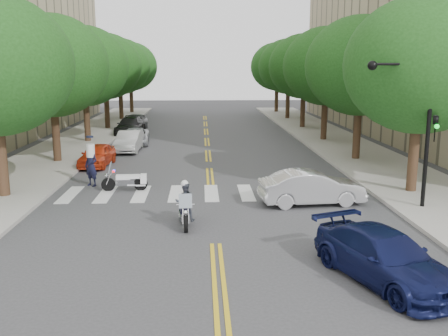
{
  "coord_description": "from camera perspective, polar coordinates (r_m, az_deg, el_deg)",
  "views": [
    {
      "loc": [
        -0.43,
        -14.97,
        5.49
      ],
      "look_at": [
        0.52,
        5.69,
        1.3
      ],
      "focal_mm": 40.0,
      "sensor_mm": 36.0,
      "label": 1
    }
  ],
  "objects": [
    {
      "name": "tree_r_1",
      "position": [
        30.4,
        15.33,
        11.18
      ],
      "size": [
        6.4,
        6.4,
        8.45
      ],
      "color": "#382316",
      "rests_on": "ground"
    },
    {
      "name": "tree_r_2",
      "position": [
        38.1,
        11.61,
        11.32
      ],
      "size": [
        6.4,
        6.4,
        8.45
      ],
      "color": "#382316",
      "rests_on": "ground"
    },
    {
      "name": "tree_r_0",
      "position": [
        22.91,
        21.52,
        10.84
      ],
      "size": [
        6.4,
        6.4,
        8.45
      ],
      "color": "#382316",
      "rests_on": "ground"
    },
    {
      "name": "motorcycle_police",
      "position": [
        17.63,
        -4.49,
        -4.24
      ],
      "size": [
        0.71,
        2.03,
        1.64
      ],
      "rotation": [
        0.0,
        0.0,
        3.2
      ],
      "color": "black",
      "rests_on": "ground"
    },
    {
      "name": "sidewalk_left",
      "position": [
        38.45,
        -16.28,
        2.9
      ],
      "size": [
        5.0,
        60.0,
        0.15
      ],
      "primitive_type": "cube",
      "color": "#9E9991",
      "rests_on": "ground"
    },
    {
      "name": "tree_r_4",
      "position": [
        53.76,
        7.39,
        11.43
      ],
      "size": [
        6.4,
        6.4,
        8.45
      ],
      "color": "#382316",
      "rests_on": "ground"
    },
    {
      "name": "officer_standing",
      "position": [
        24.12,
        -14.93,
        0.23
      ],
      "size": [
        0.83,
        0.76,
        1.91
      ],
      "primitive_type": "imported",
      "rotation": [
        0.0,
        0.0,
        -0.57
      ],
      "color": "black",
      "rests_on": "ground"
    },
    {
      "name": "sidewalk_right",
      "position": [
        38.66,
        12.29,
        3.14
      ],
      "size": [
        5.0,
        60.0,
        0.15
      ],
      "primitive_type": "cube",
      "color": "#9E9991",
      "rests_on": "ground"
    },
    {
      "name": "tree_r_5",
      "position": [
        61.66,
        6.09,
        11.45
      ],
      "size": [
        6.4,
        6.4,
        8.45
      ],
      "color": "#382316",
      "rests_on": "ground"
    },
    {
      "name": "tree_l_5",
      "position": [
        61.54,
        -10.67,
        11.32
      ],
      "size": [
        6.4,
        6.4,
        8.45
      ],
      "color": "#382316",
      "rests_on": "ground"
    },
    {
      "name": "convertible",
      "position": [
        20.54,
        10.0,
        -2.22
      ],
      "size": [
        4.36,
        1.9,
        1.4
      ],
      "primitive_type": "imported",
      "rotation": [
        0.0,
        0.0,
        1.67
      ],
      "color": "silver",
      "rests_on": "ground"
    },
    {
      "name": "tree_l_4",
      "position": [
        53.62,
        -11.85,
        11.29
      ],
      "size": [
        6.4,
        6.4,
        8.45
      ],
      "color": "#382316",
      "rests_on": "ground"
    },
    {
      "name": "sedan_blue",
      "position": [
        13.76,
        17.87,
        -9.66
      ],
      "size": [
        3.34,
        4.93,
        1.33
      ],
      "primitive_type": "imported",
      "rotation": [
        0.0,
        0.0,
        0.36
      ],
      "color": "#0F1541",
      "rests_on": "ground"
    },
    {
      "name": "motorcycle_parked",
      "position": [
        22.9,
        -10.85,
        -1.43
      ],
      "size": [
        2.07,
        0.52,
        1.33
      ],
      "rotation": [
        0.0,
        0.0,
        1.63
      ],
      "color": "black",
      "rests_on": "ground"
    },
    {
      "name": "parked_car_e",
      "position": [
        45.1,
        -10.15,
        5.22
      ],
      "size": [
        2.14,
        4.44,
        1.46
      ],
      "primitive_type": "imported",
      "rotation": [
        0.0,
        0.0,
        -0.1
      ],
      "color": "gray",
      "rests_on": "ground"
    },
    {
      "name": "parked_car_b",
      "position": [
        33.66,
        -10.78,
        3.03
      ],
      "size": [
        1.58,
        4.14,
        1.35
      ],
      "primitive_type": "imported",
      "rotation": [
        0.0,
        0.0,
        -0.04
      ],
      "color": "#BABABA",
      "rests_on": "ground"
    },
    {
      "name": "tree_r_3",
      "position": [
        45.9,
        9.14,
        11.4
      ],
      "size": [
        6.4,
        6.4,
        8.45
      ],
      "color": "#382316",
      "rests_on": "ground"
    },
    {
      "name": "tree_l_3",
      "position": [
        45.74,
        -13.45,
        11.23
      ],
      "size": [
        6.4,
        6.4,
        8.45
      ],
      "color": "#382316",
      "rests_on": "ground"
    },
    {
      "name": "tree_l_2",
      "position": [
        37.9,
        -15.7,
        11.14
      ],
      "size": [
        6.4,
        6.4,
        8.45
      ],
      "color": "#382316",
      "rests_on": "ground"
    },
    {
      "name": "tree_l_1",
      "position": [
        30.15,
        -19.12,
        10.96
      ],
      "size": [
        6.4,
        6.4,
        8.45
      ],
      "color": "#382316",
      "rests_on": "ground"
    },
    {
      "name": "parked_car_a",
      "position": [
        28.97,
        -14.3,
        1.44
      ],
      "size": [
        1.77,
        3.8,
        1.26
      ],
      "primitive_type": "imported",
      "rotation": [
        0.0,
        0.0,
        -0.08
      ],
      "color": "red",
      "rests_on": "ground"
    },
    {
      "name": "parked_car_c",
      "position": [
        36.62,
        -10.12,
        3.57
      ],
      "size": [
        2.22,
        4.31,
        1.16
      ],
      "primitive_type": "imported",
      "rotation": [
        0.0,
        0.0,
        0.07
      ],
      "color": "#A4A5AC",
      "rests_on": "ground"
    },
    {
      "name": "traffic_signal_pole",
      "position": [
        20.26,
        21.19,
        5.68
      ],
      "size": [
        2.82,
        0.42,
        6.0
      ],
      "color": "black",
      "rests_on": "ground"
    },
    {
      "name": "parked_car_d",
      "position": [
        42.14,
        -10.67,
        4.75
      ],
      "size": [
        2.23,
        4.98,
        1.42
      ],
      "primitive_type": "imported",
      "rotation": [
        0.0,
        0.0,
        -0.05
      ],
      "color": "black",
      "rests_on": "ground"
    },
    {
      "name": "ground",
      "position": [
        15.95,
        -0.95,
        -8.68
      ],
      "size": [
        140.0,
        140.0,
        0.0
      ],
      "primitive_type": "plane",
      "color": "#38383A",
      "rests_on": "ground"
    }
  ]
}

